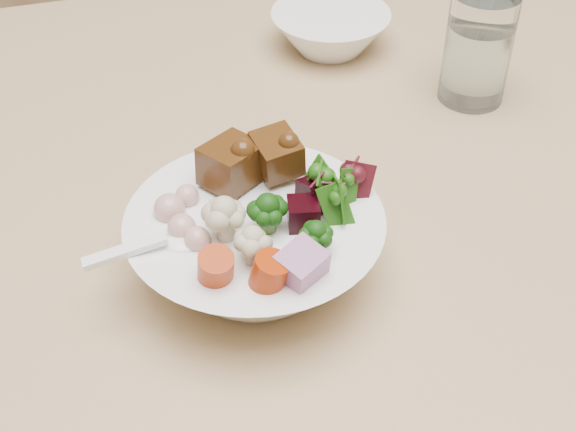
{
  "coord_description": "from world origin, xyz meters",
  "views": [
    {
      "loc": [
        -0.22,
        -0.44,
        1.18
      ],
      "look_at": [
        -0.17,
        -0.01,
        0.81
      ],
      "focal_mm": 50.0,
      "sensor_mm": 36.0,
      "label": 1
    }
  ],
  "objects_px": {
    "chair_far": "(460,51)",
    "water_glass": "(477,52)",
    "dining_table": "(532,217)",
    "side_bowl": "(330,31)",
    "food_bowl": "(257,241)"
  },
  "relations": [
    {
      "from": "dining_table",
      "to": "side_bowl",
      "type": "bearing_deg",
      "value": 118.16
    },
    {
      "from": "dining_table",
      "to": "food_bowl",
      "type": "distance_m",
      "value": 0.32
    },
    {
      "from": "side_bowl",
      "to": "water_glass",
      "type": "bearing_deg",
      "value": -42.07
    },
    {
      "from": "food_bowl",
      "to": "water_glass",
      "type": "height_order",
      "value": "water_glass"
    },
    {
      "from": "dining_table",
      "to": "side_bowl",
      "type": "xyz_separation_m",
      "value": [
        -0.17,
        0.22,
        0.1
      ]
    },
    {
      "from": "chair_far",
      "to": "water_glass",
      "type": "bearing_deg",
      "value": -110.82
    },
    {
      "from": "dining_table",
      "to": "food_bowl",
      "type": "height_order",
      "value": "food_bowl"
    },
    {
      "from": "dining_table",
      "to": "chair_far",
      "type": "distance_m",
      "value": 0.76
    },
    {
      "from": "chair_far",
      "to": "side_bowl",
      "type": "relative_size",
      "value": 6.12
    },
    {
      "from": "chair_far",
      "to": "water_glass",
      "type": "relative_size",
      "value": 7.08
    },
    {
      "from": "food_bowl",
      "to": "side_bowl",
      "type": "relative_size",
      "value": 1.49
    },
    {
      "from": "dining_table",
      "to": "chair_far",
      "type": "bearing_deg",
      "value": 67.4
    },
    {
      "from": "dining_table",
      "to": "chair_far",
      "type": "height_order",
      "value": "chair_far"
    },
    {
      "from": "chair_far",
      "to": "side_bowl",
      "type": "distance_m",
      "value": 0.67
    },
    {
      "from": "side_bowl",
      "to": "chair_far",
      "type": "bearing_deg",
      "value": 55.83
    }
  ]
}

